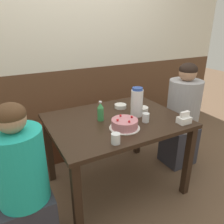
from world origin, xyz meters
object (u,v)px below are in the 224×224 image
object	(u,v)px
person_teal_shirt	(182,118)
glass_tumbler_short	(146,118)
bowl_rice_small	(142,109)
soju_bottle	(101,111)
water_pitcher	(137,102)
bowl_soup_white	(120,106)
bench_seat	(84,133)
birthday_cake	(125,124)
glass_water_tall	(116,138)
person_pale_blue_shirt	(24,188)
napkin_holder	(184,119)

from	to	relation	value
person_teal_shirt	glass_tumbler_short	bearing A→B (deg)	16.42
bowl_rice_small	soju_bottle	bearing A→B (deg)	-178.48
water_pitcher	bowl_soup_white	size ratio (longest dim) A/B	2.23
water_pitcher	bowl_rice_small	bearing A→B (deg)	33.33
bench_seat	glass_tumbler_short	distance (m)	1.17
birthday_cake	glass_water_tall	bearing A→B (deg)	-136.14
birthday_cake	person_pale_blue_shirt	size ratio (longest dim) A/B	0.22
soju_bottle	person_teal_shirt	distance (m)	1.01
birthday_cake	water_pitcher	xyz separation A→B (m)	(0.23, 0.17, 0.09)
napkin_holder	person_pale_blue_shirt	distance (m)	1.34
glass_water_tall	bowl_soup_white	bearing A→B (deg)	56.57
napkin_holder	bowl_soup_white	bearing A→B (deg)	117.23
soju_bottle	napkin_holder	size ratio (longest dim) A/B	1.61
person_teal_shirt	soju_bottle	bearing A→B (deg)	-1.43
glass_water_tall	glass_tumbler_short	bearing A→B (deg)	25.38
birthday_cake	water_pitcher	size ratio (longest dim) A/B	0.94
glass_tumbler_short	person_pale_blue_shirt	xyz separation A→B (m)	(-1.04, -0.09, -0.25)
bench_seat	person_teal_shirt	xyz separation A→B (m)	(0.85, -0.82, 0.35)
birthday_cake	glass_tumbler_short	size ratio (longest dim) A/B	3.18
person_pale_blue_shirt	bowl_soup_white	bearing A→B (deg)	25.47
bowl_rice_small	person_pale_blue_shirt	bearing A→B (deg)	-164.47
bench_seat	person_pale_blue_shirt	distance (m)	1.43
napkin_holder	glass_tumbler_short	bearing A→B (deg)	146.91
water_pitcher	glass_tumbler_short	distance (m)	0.18
glass_water_tall	person_teal_shirt	xyz separation A→B (m)	(1.06, 0.39, -0.22)
soju_bottle	glass_tumbler_short	size ratio (longest dim) A/B	2.24
glass_water_tall	glass_tumbler_short	world-z (taller)	glass_tumbler_short
bowl_soup_white	bowl_rice_small	world-z (taller)	bowl_soup_white
bench_seat	person_pale_blue_shirt	world-z (taller)	person_pale_blue_shirt
water_pitcher	person_teal_shirt	world-z (taller)	person_teal_shirt
birthday_cake	bowl_rice_small	world-z (taller)	birthday_cake
bowl_rice_small	glass_water_tall	bearing A→B (deg)	-141.45
bowl_rice_small	birthday_cake	bearing A→B (deg)	-144.59
bench_seat	water_pitcher	xyz separation A→B (m)	(0.20, -0.85, 0.66)
bench_seat	glass_water_tall	bearing A→B (deg)	-100.03
glass_tumbler_short	soju_bottle	bearing A→B (deg)	146.42
water_pitcher	glass_tumbler_short	xyz separation A→B (m)	(-0.01, -0.15, -0.09)
person_pale_blue_shirt	water_pitcher	bearing A→B (deg)	13.33
birthday_cake	bowl_soup_white	world-z (taller)	birthday_cake
bench_seat	glass_tumbler_short	size ratio (longest dim) A/B	28.20
birthday_cake	person_teal_shirt	size ratio (longest dim) A/B	0.22
person_pale_blue_shirt	napkin_holder	bearing A→B (deg)	-3.59
napkin_holder	person_pale_blue_shirt	bearing A→B (deg)	176.41
soju_bottle	napkin_holder	bearing A→B (deg)	-33.36
birthday_cake	napkin_holder	xyz separation A→B (m)	(0.50, -0.16, 0.00)
soju_bottle	bowl_rice_small	size ratio (longest dim) A/B	1.36
bowl_soup_white	bench_seat	bearing A→B (deg)	105.76
glass_water_tall	person_teal_shirt	distance (m)	1.15
napkin_holder	glass_tumbler_short	xyz separation A→B (m)	(-0.27, 0.18, 0.00)
napkin_holder	bowl_rice_small	world-z (taller)	napkin_holder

